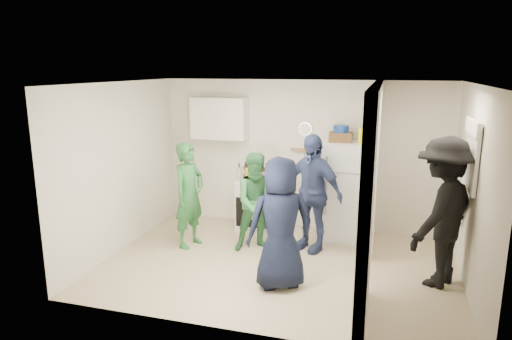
{
  "coord_description": "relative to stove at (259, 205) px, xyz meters",
  "views": [
    {
      "loc": [
        1.34,
        -5.77,
        2.72
      ],
      "look_at": [
        -0.43,
        0.4,
        1.25
      ],
      "focal_mm": 32.0,
      "sensor_mm": 36.0,
      "label": 1
    }
  ],
  "objects": [
    {
      "name": "wall_back",
      "position": [
        0.66,
        0.33,
        0.83
      ],
      "size": [
        4.8,
        0.0,
        4.8
      ],
      "primitive_type": "plane",
      "rotation": [
        1.57,
        0.0,
        0.0
      ],
      "color": "silver",
      "rests_on": "floor"
    },
    {
      "name": "yellow_cup_stack_top",
      "position": [
        1.65,
        -0.13,
        1.26
      ],
      "size": [
        0.09,
        0.09,
        0.25
      ],
      "primitive_type": "cylinder",
      "color": "#FFEF15",
      "rests_on": "fridge"
    },
    {
      "name": "person_green_center",
      "position": [
        0.24,
        -0.88,
        0.32
      ],
      "size": [
        0.9,
        0.83,
        1.49
      ],
      "primitive_type": "imported",
      "rotation": [
        0.0,
        0.0,
        0.47
      ],
      "color": "#367C3F",
      "rests_on": "floor"
    },
    {
      "name": "blue_bowl",
      "position": [
        1.33,
        0.02,
        1.34
      ],
      "size": [
        0.24,
        0.24,
        0.11
      ],
      "primitive_type": "cylinder",
      "color": "navy",
      "rests_on": "wicker_basket"
    },
    {
      "name": "partition_pier_back",
      "position": [
        1.86,
        -0.27,
        0.83
      ],
      "size": [
        0.12,
        1.2,
        2.5
      ],
      "primitive_type": "cube",
      "color": "silver",
      "rests_on": "floor"
    },
    {
      "name": "bottle_k",
      "position": [
        -0.22,
        0.03,
        0.56
      ],
      "size": [
        0.08,
        0.08,
        0.28
      ],
      "primitive_type": "cylinder",
      "color": "brown",
      "rests_on": "stove"
    },
    {
      "name": "fridge",
      "position": [
        1.43,
        -0.03,
        0.36
      ],
      "size": [
        0.64,
        0.62,
        1.56
      ],
      "primitive_type": "cube",
      "color": "white",
      "rests_on": "floor"
    },
    {
      "name": "bottle_b",
      "position": [
        -0.17,
        -0.07,
        0.54
      ],
      "size": [
        0.08,
        0.08,
        0.24
      ],
      "primitive_type": "cylinder",
      "color": "#18491F",
      "rests_on": "stove"
    },
    {
      "name": "bottle_e",
      "position": [
        0.08,
        0.17,
        0.55
      ],
      "size": [
        0.07,
        0.07,
        0.27
      ],
      "primitive_type": "cylinder",
      "color": "#AAB4BC",
      "rests_on": "stove"
    },
    {
      "name": "bottle_g",
      "position": [
        0.27,
        0.13,
        0.57
      ],
      "size": [
        0.06,
        0.06,
        0.3
      ],
      "primitive_type": "cylinder",
      "color": "olive",
      "rests_on": "stove"
    },
    {
      "name": "floor",
      "position": [
        0.66,
        -1.37,
        -0.42
      ],
      "size": [
        4.8,
        4.8,
        0.0
      ],
      "primitive_type": "plane",
      "color": "#C3AF89",
      "rests_on": "ground"
    },
    {
      "name": "wall_front",
      "position": [
        0.66,
        -3.07,
        0.83
      ],
      "size": [
        4.8,
        0.0,
        4.8
      ],
      "primitive_type": "plane",
      "rotation": [
        -1.57,
        0.0,
        0.0
      ],
      "color": "silver",
      "rests_on": "floor"
    },
    {
      "name": "wicker_basket",
      "position": [
        1.33,
        0.02,
        1.21
      ],
      "size": [
        0.35,
        0.25,
        0.15
      ],
      "primitive_type": "cube",
      "color": "brown",
      "rests_on": "fridge"
    },
    {
      "name": "spice_shelf",
      "position": [
        0.66,
        0.28,
        0.93
      ],
      "size": [
        0.35,
        0.08,
        0.03
      ],
      "primitive_type": "cube",
      "color": "olive",
      "rests_on": "wall_back"
    },
    {
      "name": "partition_header",
      "position": [
        1.86,
        -1.37,
        1.88
      ],
      "size": [
        0.12,
        1.0,
        0.4
      ],
      "primitive_type": "cube",
      "color": "silver",
      "rests_on": "partition_pier_back"
    },
    {
      "name": "person_nook",
      "position": [
        2.73,
        -1.33,
        0.53
      ],
      "size": [
        1.23,
        1.41,
        1.9
      ],
      "primitive_type": "imported",
      "rotation": [
        0.0,
        0.0,
        -2.11
      ],
      "color": "black",
      "rests_on": "floor"
    },
    {
      "name": "nook_valance",
      "position": [
        3.0,
        -1.17,
        1.58
      ],
      "size": [
        0.04,
        0.82,
        0.18
      ],
      "primitive_type": "cube",
      "color": "white",
      "rests_on": "wall_right"
    },
    {
      "name": "bottle_f",
      "position": [
        0.17,
        0.04,
        0.55
      ],
      "size": [
        0.07,
        0.07,
        0.26
      ],
      "primitive_type": "cylinder",
      "color": "#18421C",
      "rests_on": "stove"
    },
    {
      "name": "bottle_j",
      "position": [
        0.29,
        -0.09,
        0.56
      ],
      "size": [
        0.06,
        0.06,
        0.29
      ],
      "primitive_type": "cylinder",
      "color": "#1E4818",
      "rests_on": "stove"
    },
    {
      "name": "red_cup",
      "position": [
        0.22,
        -0.2,
        0.48
      ],
      "size": [
        0.09,
        0.09,
        0.12
      ],
      "primitive_type": "cylinder",
      "color": "#AC0B2F",
      "rests_on": "stove"
    },
    {
      "name": "person_green_left",
      "position": [
        -0.81,
        -1.03,
        0.38
      ],
      "size": [
        0.53,
        0.67,
        1.61
      ],
      "primitive_type": "imported",
      "rotation": [
        0.0,
        0.0,
        1.29
      ],
      "color": "#296837",
      "rests_on": "floor"
    },
    {
      "name": "bottle_d",
      "position": [
        0.02,
        -0.03,
        0.58
      ],
      "size": [
        0.07,
        0.07,
        0.31
      ],
      "primitive_type": "cylinder",
      "color": "#57300F",
      "rests_on": "stove"
    },
    {
      "name": "wall_left",
      "position": [
        -1.74,
        -1.37,
        0.83
      ],
      "size": [
        0.0,
        3.4,
        3.4
      ],
      "primitive_type": "plane",
      "rotation": [
        1.57,
        0.0,
        1.57
      ],
      "color": "silver",
      "rests_on": "floor"
    },
    {
      "name": "ceiling",
      "position": [
        0.66,
        -1.37,
        2.08
      ],
      "size": [
        4.8,
        4.8,
        0.0
      ],
      "primitive_type": "plane",
      "rotation": [
        3.14,
        0.0,
        0.0
      ],
      "color": "white",
      "rests_on": "wall_back"
    },
    {
      "name": "stove",
      "position": [
        0.0,
        0.0,
        0.0
      ],
      "size": [
        0.7,
        0.59,
        0.84
      ],
      "primitive_type": "cube",
      "color": "white",
      "rests_on": "floor"
    },
    {
      "name": "wall_clock",
      "position": [
        0.71,
        0.31,
        1.28
      ],
      "size": [
        0.22,
        0.02,
        0.22
      ],
      "primitive_type": "cylinder",
      "rotation": [
        1.57,
        0.0,
        0.0
      ],
      "color": "white",
      "rests_on": "wall_back"
    },
    {
      "name": "person_denim",
      "position": [
        0.99,
        -0.65,
        0.46
      ],
      "size": [
        1.12,
        0.83,
        1.76
      ],
      "primitive_type": "imported",
      "rotation": [
        0.0,
        0.0,
        -0.44
      ],
      "color": "navy",
      "rests_on": "floor"
    },
    {
      "name": "bottle_h",
      "position": [
        -0.31,
        -0.11,
        0.58
      ],
      "size": [
        0.07,
        0.07,
        0.31
      ],
      "primitive_type": "cylinder",
      "color": "#9BA0A7",
      "rests_on": "stove"
    },
    {
      "name": "upper_cabinet",
      "position": [
        -0.74,
        0.15,
        1.43
      ],
      "size": [
        0.95,
        0.34,
        0.7
      ],
      "primitive_type": "cube",
      "color": "silver",
      "rests_on": "wall_back"
    },
    {
      "name": "bottle_i",
      "position": [
        0.05,
        0.09,
        0.56
      ],
      "size": [
        0.08,
        0.08,
        0.27
      ],
      "primitive_type": "cylinder",
      "color": "#57250F",
      "rests_on": "stove"
    },
    {
      "name": "bottle_a",
      "position": [
        -0.27,
        0.11,
        0.56
      ],
      "size": [
        0.07,
        0.07,
        0.29
      ],
      "primitive_type": "cylinder",
      "color": "brown",
      "rests_on": "stove"
    },
    {
      "name": "nook_window",
      "position": [
        3.04,
        -1.17,
        1.23
      ],
      "size": [
        0.03,
        0.7,
        0.8
      ],
      "primitive_type": "cube",
      "color": "black",
      "rests_on": "wall_right"
    },
    {
      "name": "yellow_cup_stack_stove",
      "position": [
        -0.12,
        -0.22,
        0.55
      ],
      "size": [
        0.09,
        0.09,
        0.25
      ],
      "primitive_type": "cylinder",
      "color": "gold",
      "rests_on": "stove"
    },
    {
      "name": "nook_window_frame",
      "position": [
        3.03,
        -1.17,
        1.23
      ],
      "size": [
        0.04,
        0.76,
        0.86
      ],
      "primitive_type": "cube",
      "color": "white",
      "rests_on": "wall_right"
    },
    {
      "name": "partition_pier_front",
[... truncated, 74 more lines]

